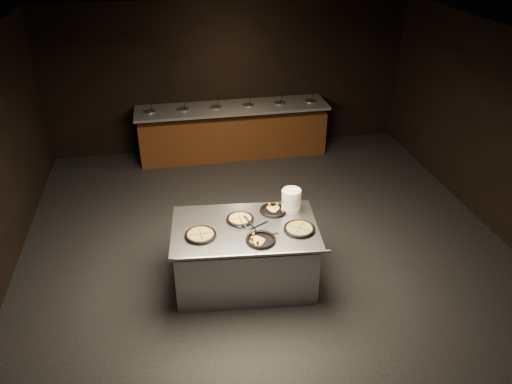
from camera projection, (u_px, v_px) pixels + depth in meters
room at (273, 170)px, 6.28m from camera, size 7.02×8.02×2.92m
salad_bar at (233, 134)px, 9.82m from camera, size 3.70×0.83×1.18m
serving_counter at (245, 256)px, 6.42m from camera, size 1.92×1.34×0.87m
plate_stack at (291, 200)px, 6.47m from camera, size 0.25×0.25×0.30m
pan_veggie_whole at (201, 235)px, 6.02m from camera, size 0.39×0.39×0.04m
pan_cheese_whole at (240, 219)px, 6.32m from camera, size 0.35×0.35×0.04m
pan_cheese_slices_a at (273, 210)px, 6.51m from camera, size 0.36×0.36×0.04m
pan_cheese_slices_b at (261, 240)px, 5.93m from camera, size 0.36×0.36×0.04m
pan_veggie_slices at (299, 229)px, 6.13m from camera, size 0.39×0.39×0.04m
server_left at (247, 223)px, 6.12m from camera, size 0.27×0.29×0.18m
server_right at (263, 227)px, 6.06m from camera, size 0.34×0.11×0.16m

